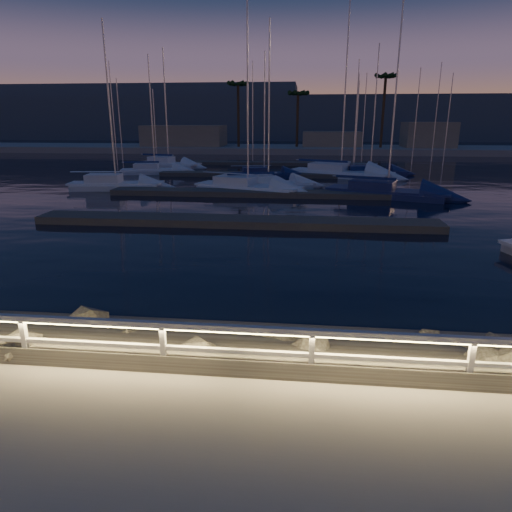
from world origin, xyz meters
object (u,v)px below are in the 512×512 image
Objects in this scene: sailboat_j at (262,174)px; sailboat_k at (368,172)px; sailboat_e at (114,184)px; guard_rail at (112,333)px; sailboat_g at (245,186)px; sailboat_f at (266,184)px; sailboat_i at (167,164)px; sailboat_h at (384,191)px; sailboat_l at (338,172)px; sailboat_n at (153,170)px.

sailboat_k is (10.55, 2.78, 0.00)m from sailboat_j.
sailboat_e is 14.46m from sailboat_j.
guard_rail is 3.02× the size of sailboat_g.
sailboat_i reaches higher than sailboat_f.
sailboat_g is at bearing -165.70° from sailboat_h.
sailboat_l is at bearing -0.29° from sailboat_j.
guard_rail is 39.28m from sailboat_l.
sailboat_f is 13.98m from sailboat_k.
sailboat_i is (-13.22, 16.15, 0.03)m from sailboat_f.
sailboat_e is 17.62m from sailboat_i.
sailboat_h is 14.38m from sailboat_j.
guard_rail is at bearing -103.40° from sailboat_j.
sailboat_n reaches higher than guard_rail.
sailboat_h reaches higher than sailboat_j.
sailboat_e is 0.75× the size of sailboat_l.
sailboat_j is at bearing -176.95° from sailboat_k.
sailboat_j is at bearing 90.68° from guard_rail.
sailboat_k is (9.54, 10.22, -0.03)m from sailboat_f.
sailboat_h is 25.29m from sailboat_n.
sailboat_f is at bearing -96.31° from sailboat_j.
sailboat_h is 1.19× the size of sailboat_k.
sailboat_f is 0.97× the size of sailboat_i.
sailboat_e is 1.03× the size of sailboat_k.
guard_rail is at bearing -59.85° from sailboat_i.
sailboat_h is at bearing -25.74° from sailboat_i.
sailboat_g is 1.09× the size of sailboat_i.
sailboat_g is at bearing 91.88° from guard_rail.
sailboat_h is 0.87× the size of sailboat_l.
sailboat_i is (-11.74, 17.80, 0.02)m from sailboat_g.
sailboat_l reaches higher than guard_rail.
sailboat_k is at bearing 28.67° from sailboat_f.
sailboat_l reaches higher than sailboat_h.
sailboat_g reaches higher than sailboat_i.
sailboat_e is 0.87× the size of sailboat_h.
sailboat_i reaches higher than guard_rail.
sailboat_e is at bearing -163.73° from sailboat_k.
sailboat_j is (-0.44, 36.81, -0.97)m from guard_rail.
sailboat_i is 0.78× the size of sailboat_l.
sailboat_f is 0.76× the size of sailboat_l.
sailboat_h is 12.36m from sailboat_l.
sailboat_e is 0.88× the size of sailboat_g.
sailboat_e is 0.97× the size of sailboat_i.
sailboat_f is 0.89× the size of sailboat_g.
sailboat_l reaches higher than sailboat_j.
sailboat_f is 9.50m from sailboat_h.
sailboat_g is 16.14m from sailboat_n.
guard_rail is at bearing -89.43° from sailboat_h.
sailboat_f is 11.29m from sailboat_l.
sailboat_i is at bearing 153.67° from sailboat_k.
sailboat_e is 24.86m from sailboat_k.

